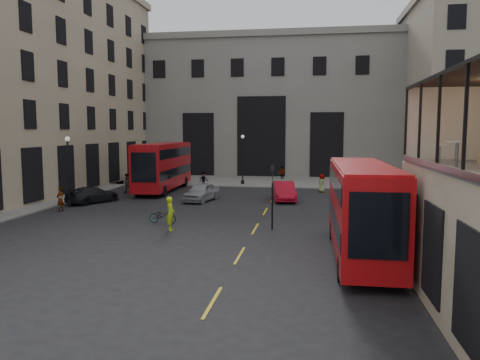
# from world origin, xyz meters

# --- Properties ---
(ground) EXTENTS (140.00, 140.00, 0.00)m
(ground) POSITION_xyz_m (0.00, 0.00, 0.00)
(ground) COLOR black
(ground) RESTS_ON ground
(gateway) EXTENTS (35.00, 10.60, 18.00)m
(gateway) POSITION_xyz_m (-5.00, 47.99, 9.39)
(gateway) COLOR gray
(gateway) RESTS_ON ground
(pavement_far) EXTENTS (40.00, 12.00, 0.12)m
(pavement_far) POSITION_xyz_m (-6.00, 38.00, 0.06)
(pavement_far) COLOR slate
(pavement_far) RESTS_ON ground
(traffic_light_near) EXTENTS (0.16, 0.20, 3.80)m
(traffic_light_near) POSITION_xyz_m (-1.00, 12.00, 2.42)
(traffic_light_near) COLOR black
(traffic_light_near) RESTS_ON ground
(traffic_light_far) EXTENTS (0.16, 0.20, 3.80)m
(traffic_light_far) POSITION_xyz_m (-15.00, 28.00, 2.42)
(traffic_light_far) COLOR black
(traffic_light_far) RESTS_ON ground
(street_lamp_a) EXTENTS (0.36, 0.36, 5.33)m
(street_lamp_a) POSITION_xyz_m (-17.00, 18.00, 2.39)
(street_lamp_a) COLOR black
(street_lamp_a) RESTS_ON ground
(street_lamp_b) EXTENTS (0.36, 0.36, 5.33)m
(street_lamp_b) POSITION_xyz_m (-6.00, 34.00, 2.39)
(street_lamp_b) COLOR black
(street_lamp_b) RESTS_ON ground
(bus_near) EXTENTS (2.50, 10.71, 4.27)m
(bus_near) POSITION_xyz_m (3.50, 6.64, 2.40)
(bus_near) COLOR red
(bus_near) RESTS_ON ground
(bus_far) EXTENTS (2.93, 11.55, 4.58)m
(bus_far) POSITION_xyz_m (-12.80, 28.09, 2.57)
(bus_far) COLOR #A40B10
(bus_far) RESTS_ON ground
(car_a) EXTENTS (2.65, 4.68, 1.50)m
(car_a) POSITION_xyz_m (-7.70, 22.24, 0.75)
(car_a) COLOR #97989E
(car_a) RESTS_ON ground
(car_b) EXTENTS (2.37, 4.96, 1.57)m
(car_b) POSITION_xyz_m (-0.99, 23.51, 0.78)
(car_b) COLOR #B50B1E
(car_b) RESTS_ON ground
(car_c) EXTENTS (3.55, 4.89, 1.32)m
(car_c) POSITION_xyz_m (-16.13, 19.99, 0.66)
(car_c) COLOR black
(car_c) RESTS_ON ground
(bicycle) EXTENTS (1.82, 0.79, 0.93)m
(bicycle) POSITION_xyz_m (-7.93, 12.84, 0.46)
(bicycle) COLOR gray
(bicycle) RESTS_ON ground
(cyclist) EXTENTS (0.64, 0.81, 1.97)m
(cyclist) POSITION_xyz_m (-6.82, 10.87, 0.98)
(cyclist) COLOR #C5F019
(cyclist) RESTS_ON ground
(pedestrian_a) EXTENTS (1.01, 0.86, 1.84)m
(pedestrian_a) POSITION_xyz_m (-15.50, 25.73, 0.92)
(pedestrian_a) COLOR gray
(pedestrian_a) RESTS_ON ground
(pedestrian_b) EXTENTS (1.14, 1.14, 1.58)m
(pedestrian_b) POSITION_xyz_m (-9.73, 31.80, 0.79)
(pedestrian_b) COLOR gray
(pedestrian_b) RESTS_ON ground
(pedestrian_c) EXTENTS (1.01, 0.83, 1.61)m
(pedestrian_c) POSITION_xyz_m (-2.13, 39.48, 0.80)
(pedestrian_c) COLOR gray
(pedestrian_c) RESTS_ON ground
(pedestrian_d) EXTENTS (0.96, 1.00, 1.72)m
(pedestrian_d) POSITION_xyz_m (2.20, 29.24, 0.86)
(pedestrian_d) COLOR gray
(pedestrian_d) RESTS_ON ground
(pedestrian_e) EXTENTS (0.49, 0.69, 1.75)m
(pedestrian_e) POSITION_xyz_m (-16.54, 15.85, 0.88)
(pedestrian_e) COLOR gray
(pedestrian_e) RESTS_ON ground
(cafe_table_mid) EXTENTS (0.69, 0.69, 0.86)m
(cafe_table_mid) POSITION_xyz_m (5.61, 0.16, 5.17)
(cafe_table_mid) COLOR beige
(cafe_table_mid) RESTS_ON cafe_floor
(cafe_table_far) EXTENTS (0.54, 0.54, 0.67)m
(cafe_table_far) POSITION_xyz_m (5.65, 2.27, 5.04)
(cafe_table_far) COLOR beige
(cafe_table_far) RESTS_ON cafe_floor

